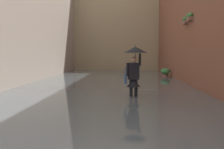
# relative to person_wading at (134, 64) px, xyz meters

# --- Properties ---
(ground_plane) EXTENTS (63.85, 63.85, 0.00)m
(ground_plane) POSITION_rel_person_wading_xyz_m (1.27, -4.65, -1.36)
(ground_plane) COLOR #605B56
(flood_water) EXTENTS (8.98, 31.54, 0.20)m
(flood_water) POSITION_rel_person_wading_xyz_m (1.27, -4.65, -1.26)
(flood_water) COLOR #515B60
(flood_water) RESTS_ON ground_plane
(building_facade_far) EXTENTS (11.78, 1.80, 9.65)m
(building_facade_far) POSITION_rel_person_wading_xyz_m (1.27, -18.32, 3.46)
(building_facade_far) COLOR tan
(building_facade_far) RESTS_ON ground_plane
(person_wading) EXTENTS (0.87, 0.87, 2.07)m
(person_wading) POSITION_rel_person_wading_xyz_m (0.00, 0.00, 0.00)
(person_wading) COLOR black
(person_wading) RESTS_ON ground_plane
(potted_plant_near_left) EXTENTS (0.63, 0.63, 0.78)m
(potted_plant_near_left) POSITION_rel_person_wading_xyz_m (-2.40, -9.36, -0.90)
(potted_plant_near_left) COLOR brown
(potted_plant_near_left) RESTS_ON ground_plane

